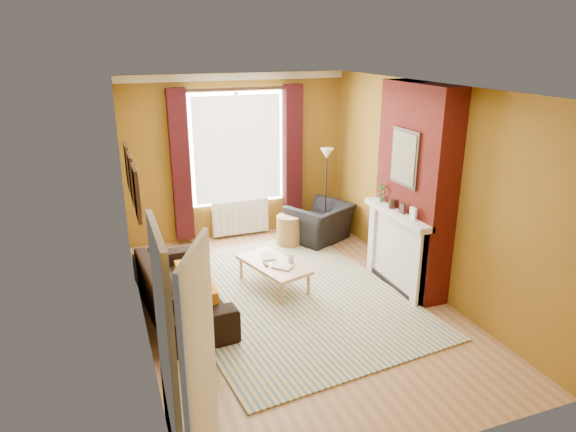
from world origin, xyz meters
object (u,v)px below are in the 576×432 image
object	(u,v)px
sofa	(181,288)
coffee_table	(274,265)
wicker_stool	(289,230)
floor_lamp	(326,167)
armchair	(320,223)

from	to	relation	value
sofa	coffee_table	xyz separation A→B (m)	(1.32, 0.20, 0.02)
coffee_table	wicker_stool	bearing A→B (deg)	44.88
floor_lamp	armchair	bearing A→B (deg)	-135.02
armchair	wicker_stool	bearing A→B (deg)	-26.69
coffee_table	floor_lamp	distance (m)	2.37
armchair	coffee_table	world-z (taller)	armchair
coffee_table	floor_lamp	bearing A→B (deg)	29.64
sofa	coffee_table	distance (m)	1.34
sofa	armchair	bearing A→B (deg)	-63.47
coffee_table	wicker_stool	world-z (taller)	wicker_stool
sofa	armchair	size ratio (longest dim) A/B	2.19
wicker_stool	coffee_table	bearing A→B (deg)	-118.25
sofa	wicker_stool	world-z (taller)	sofa
sofa	coffee_table	size ratio (longest dim) A/B	1.76
armchair	floor_lamp	size ratio (longest dim) A/B	0.63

